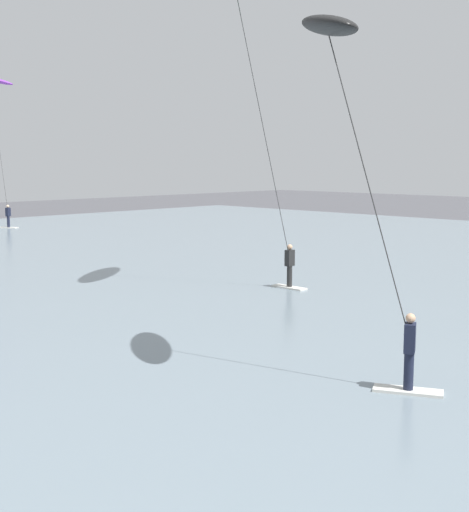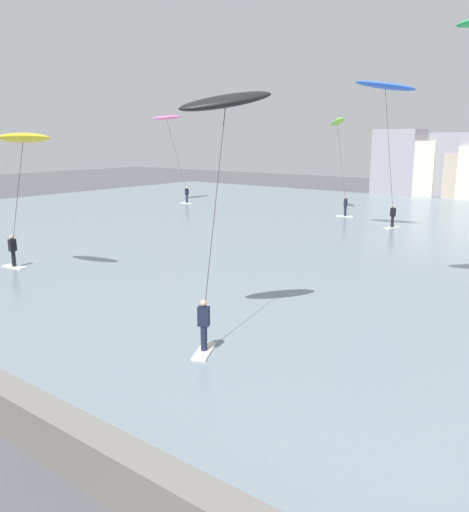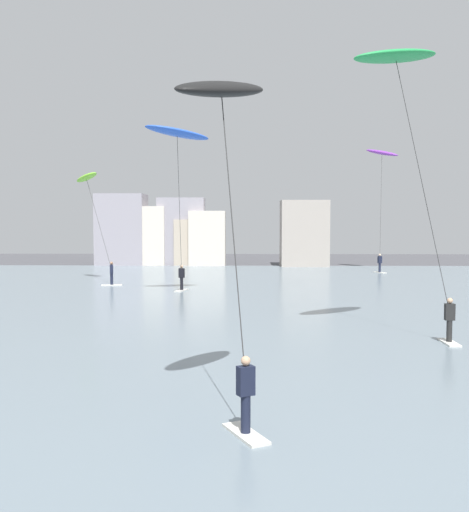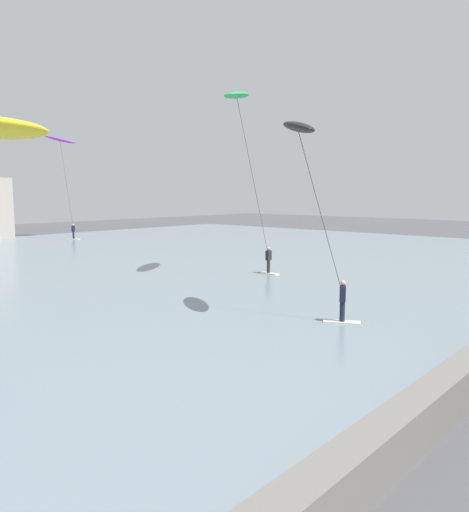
% 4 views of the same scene
% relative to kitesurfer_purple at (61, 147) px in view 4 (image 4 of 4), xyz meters
% --- Properties ---
extents(water_bay, '(84.00, 52.00, 0.10)m').
position_rel_kitesurfer_purple_xyz_m(water_bay, '(-13.99, -21.02, -9.94)').
color(water_bay, slate).
rests_on(water_bay, ground).
extents(kitesurfer_purple, '(3.14, 5.78, 11.31)m').
position_rel_kitesurfer_purple_xyz_m(kitesurfer_purple, '(0.00, 0.00, 0.00)').
color(kitesurfer_purple, silver).
rests_on(kitesurfer_purple, water_bay).
extents(kitesurfer_green, '(4.09, 3.23, 11.03)m').
position_rel_kitesurfer_purple_xyz_m(kitesurfer_green, '(-6.65, -31.76, -0.03)').
color(kitesurfer_green, silver).
rests_on(kitesurfer_green, water_bay).
extents(kitesurfer_black, '(2.56, 3.94, 7.94)m').
position_rel_kitesurfer_purple_xyz_m(kitesurfer_black, '(-12.78, -40.39, -3.23)').
color(kitesurfer_black, silver).
rests_on(kitesurfer_black, water_bay).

